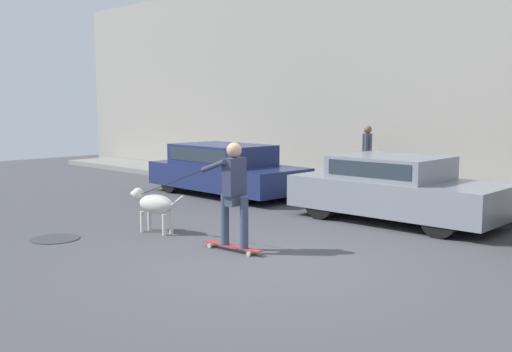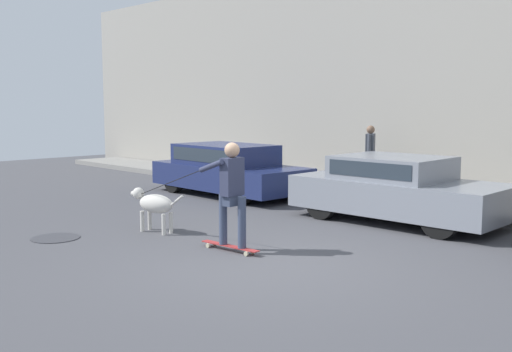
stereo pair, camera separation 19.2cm
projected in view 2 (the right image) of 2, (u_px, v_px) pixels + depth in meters
ground_plane at (265, 264)px, 8.41m from camera, size 36.00×36.00×0.00m
back_wall at (493, 72)px, 12.94m from camera, size 32.00×0.30×5.86m
sidewalk_curb at (464, 208)px, 12.52m from camera, size 30.00×1.84×0.16m
parked_car_0 at (228, 170)px, 14.78m from camera, size 4.19×1.88×1.25m
parked_car_1 at (397, 190)px, 11.37m from camera, size 4.05×1.93×1.25m
dog at (154, 204)px, 10.46m from camera, size 1.20×0.47×0.76m
skateboarder at (232, 189)px, 9.02m from camera, size 2.88×0.52×1.67m
pedestrian_with_bag at (370, 155)px, 14.21m from camera, size 0.40×0.62×1.58m
manhole_cover at (55, 238)px, 10.02m from camera, size 0.80×0.80×0.01m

